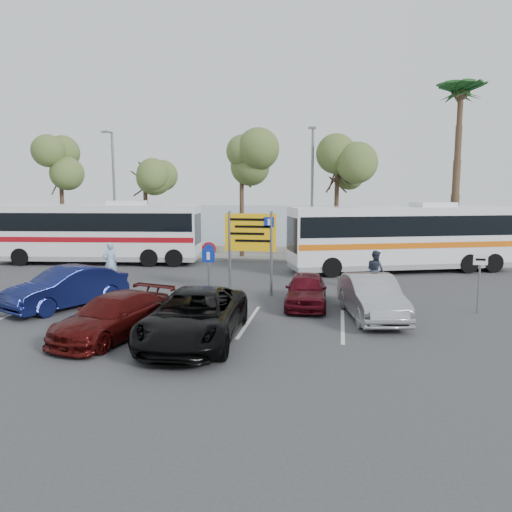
% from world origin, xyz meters
% --- Properties ---
extents(ground, '(120.00, 120.00, 0.00)m').
position_xyz_m(ground, '(0.00, 0.00, 0.00)').
color(ground, '#363639').
rests_on(ground, ground).
extents(kerb_strip, '(44.00, 2.40, 0.15)m').
position_xyz_m(kerb_strip, '(0.00, 14.00, 0.07)').
color(kerb_strip, gray).
rests_on(kerb_strip, ground).
extents(seawall, '(48.00, 0.80, 0.60)m').
position_xyz_m(seawall, '(0.00, 16.00, 0.30)').
color(seawall, gray).
rests_on(seawall, ground).
extents(sea, '(140.00, 140.00, 0.00)m').
position_xyz_m(sea, '(0.00, 60.00, 0.01)').
color(sea, '#3E5263').
rests_on(sea, ground).
extents(tree_far_left, '(3.20, 3.20, 7.60)m').
position_xyz_m(tree_far_left, '(-14.00, 14.00, 6.33)').
color(tree_far_left, '#382619').
rests_on(tree_far_left, kerb_strip).
extents(tree_left, '(3.20, 3.20, 7.20)m').
position_xyz_m(tree_left, '(-8.00, 14.00, 6.00)').
color(tree_left, '#382619').
rests_on(tree_left, kerb_strip).
extents(tree_mid, '(3.20, 3.20, 8.00)m').
position_xyz_m(tree_mid, '(-1.50, 14.00, 6.65)').
color(tree_mid, '#382619').
rests_on(tree_mid, kerb_strip).
extents(tree_right, '(3.20, 3.20, 7.40)m').
position_xyz_m(tree_right, '(4.50, 14.00, 6.17)').
color(tree_right, '#382619').
rests_on(tree_right, kerb_strip).
extents(palm_tree, '(4.80, 4.80, 11.20)m').
position_xyz_m(palm_tree, '(11.50, 14.00, 9.87)').
color(palm_tree, '#382619').
rests_on(palm_tree, kerb_strip).
extents(street_lamp_left, '(0.45, 1.15, 8.01)m').
position_xyz_m(street_lamp_left, '(-10.00, 13.52, 4.60)').
color(street_lamp_left, slate).
rests_on(street_lamp_left, kerb_strip).
extents(street_lamp_right, '(0.45, 1.15, 8.01)m').
position_xyz_m(street_lamp_right, '(3.00, 13.52, 4.60)').
color(street_lamp_right, slate).
rests_on(street_lamp_right, kerb_strip).
extents(direction_sign, '(2.20, 0.12, 3.60)m').
position_xyz_m(direction_sign, '(1.00, 3.20, 2.43)').
color(direction_sign, slate).
rests_on(direction_sign, ground).
extents(sign_no_stop, '(0.60, 0.08, 2.35)m').
position_xyz_m(sign_no_stop, '(-0.60, 2.38, 1.58)').
color(sign_no_stop, slate).
rests_on(sign_no_stop, ground).
extents(sign_parking, '(0.50, 0.07, 2.25)m').
position_xyz_m(sign_parking, '(-0.20, 0.79, 1.47)').
color(sign_parking, slate).
rests_on(sign_parking, ground).
extents(sign_taxi, '(0.50, 0.07, 2.20)m').
position_xyz_m(sign_taxi, '(9.80, 1.49, 1.42)').
color(sign_taxi, slate).
rests_on(sign_taxi, ground).
extents(lane_markings, '(12.02, 4.20, 0.01)m').
position_xyz_m(lane_markings, '(-1.14, -1.00, 0.00)').
color(lane_markings, silver).
rests_on(lane_markings, ground).
extents(coach_bus_left, '(12.39, 4.02, 3.79)m').
position_xyz_m(coach_bus_left, '(-9.67, 10.50, 1.76)').
color(coach_bus_left, white).
rests_on(coach_bus_left, ground).
extents(coach_bus_right, '(12.33, 6.35, 3.79)m').
position_xyz_m(coach_bus_right, '(8.01, 10.50, 1.76)').
color(coach_bus_right, white).
rests_on(coach_bus_right, ground).
extents(car_blue, '(3.53, 4.97, 1.56)m').
position_xyz_m(car_blue, '(-5.55, -0.21, 0.78)').
color(car_blue, '#0F1649').
rests_on(car_blue, ground).
extents(car_maroon, '(2.96, 4.88, 1.32)m').
position_xyz_m(car_maroon, '(-2.10, -3.50, 0.66)').
color(car_maroon, '#470D0B').
rests_on(car_maroon, ground).
extents(car_red, '(1.69, 3.90, 1.31)m').
position_xyz_m(car_red, '(3.50, 1.50, 0.66)').
color(car_red, '#4D0B14').
rests_on(car_red, ground).
extents(suv_black, '(2.81, 5.68, 1.55)m').
position_xyz_m(suv_black, '(0.50, -3.50, 0.77)').
color(suv_black, black).
rests_on(suv_black, ground).
extents(car_silver_b, '(2.47, 4.80, 1.51)m').
position_xyz_m(car_silver_b, '(5.90, 0.16, 0.75)').
color(car_silver_b, '#9A9A9F').
rests_on(car_silver_b, ground).
extents(pedestrian_near, '(0.84, 0.81, 1.95)m').
position_xyz_m(pedestrian_near, '(-6.27, 5.00, 0.97)').
color(pedestrian_near, '#8DA7CE').
rests_on(pedestrian_near, ground).
extents(pedestrian_far, '(1.07, 1.11, 1.81)m').
position_xyz_m(pedestrian_far, '(6.35, 5.09, 0.91)').
color(pedestrian_far, '#31374A').
rests_on(pedestrian_far, ground).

